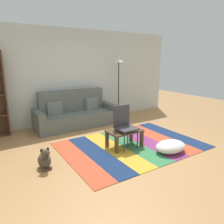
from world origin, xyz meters
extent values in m
plane|color=#B27F4C|center=(0.00, 0.00, 0.00)|extent=(14.00, 14.00, 0.00)
cube|color=silver|center=(0.00, 2.55, 1.35)|extent=(6.80, 0.10, 2.70)
cube|color=#C64C2D|center=(-1.10, 0.04, 0.01)|extent=(0.42, 2.12, 0.01)
cube|color=navy|center=(-0.67, 0.04, 0.01)|extent=(0.42, 2.12, 0.01)
cube|color=gold|center=(-0.25, 0.04, 0.01)|extent=(0.42, 2.12, 0.01)
cube|color=#387F4C|center=(0.18, 0.04, 0.01)|extent=(0.42, 2.12, 0.01)
cube|color=#843370|center=(0.60, 0.04, 0.01)|extent=(0.42, 2.12, 0.01)
cube|color=#C64C2D|center=(1.03, 0.04, 0.01)|extent=(0.42, 2.12, 0.01)
cube|color=navy|center=(1.45, 0.04, 0.01)|extent=(0.42, 2.12, 0.01)
cube|color=#59605B|center=(-0.28, 1.95, 0.20)|extent=(1.90, 0.80, 0.40)
cube|color=#59605B|center=(-0.28, 2.25, 0.70)|extent=(1.90, 0.20, 0.60)
cube|color=#59605B|center=(-1.32, 1.95, 0.28)|extent=(0.18, 0.80, 0.56)
cube|color=#59605B|center=(0.76, 1.95, 0.28)|extent=(0.18, 0.80, 0.56)
cube|color=slate|center=(-0.83, 2.13, 0.56)|extent=(0.42, 0.19, 0.36)
cube|color=slate|center=(0.27, 2.13, 0.56)|extent=(0.42, 0.19, 0.36)
cube|color=brown|center=(-1.97, 2.30, 1.03)|extent=(0.04, 0.28, 2.05)
cube|color=#513826|center=(0.00, 0.07, 0.36)|extent=(0.73, 0.45, 0.04)
cube|color=#513826|center=(-0.32, -0.12, 0.18)|extent=(0.06, 0.06, 0.33)
cube|color=#513826|center=(0.33, -0.12, 0.18)|extent=(0.06, 0.06, 0.33)
cube|color=#513826|center=(-0.32, 0.25, 0.18)|extent=(0.06, 0.06, 0.33)
cube|color=#513826|center=(0.33, 0.25, 0.18)|extent=(0.06, 0.06, 0.33)
ellipsoid|color=white|center=(0.63, -0.66, 0.12)|extent=(0.68, 0.49, 0.23)
ellipsoid|color=#473D33|center=(-1.71, 0.08, 0.13)|extent=(0.22, 0.30, 0.26)
sphere|color=#473D33|center=(-1.71, -0.02, 0.30)|extent=(0.15, 0.15, 0.15)
ellipsoid|color=black|center=(-1.71, -0.08, 0.29)|extent=(0.06, 0.07, 0.05)
ellipsoid|color=black|center=(-1.76, 0.00, 0.36)|extent=(0.05, 0.04, 0.08)
ellipsoid|color=black|center=(-1.65, 0.00, 0.36)|extent=(0.05, 0.04, 0.08)
sphere|color=#473D33|center=(-1.77, -0.05, 0.03)|extent=(0.06, 0.06, 0.06)
sphere|color=#473D33|center=(-1.65, -0.05, 0.03)|extent=(0.06, 0.06, 0.06)
cylinder|color=black|center=(1.30, 2.19, 0.01)|extent=(0.26, 0.26, 0.02)
cylinder|color=black|center=(1.30, 2.19, 0.89)|extent=(0.03, 0.03, 1.73)
cone|color=white|center=(1.30, 2.19, 1.83)|extent=(0.32, 0.32, 0.14)
cube|color=black|center=(-0.10, -0.01, 0.39)|extent=(0.10, 0.16, 0.02)
cube|color=#38383D|center=(0.00, 0.00, 0.44)|extent=(0.40, 0.40, 0.03)
cube|color=#38383D|center=(0.00, 0.18, 0.68)|extent=(0.40, 0.03, 0.44)
cylinder|color=#38383D|center=(-0.17, -0.17, 0.21)|extent=(0.02, 0.02, 0.42)
cylinder|color=#38383D|center=(0.17, -0.17, 0.21)|extent=(0.02, 0.02, 0.42)
cylinder|color=#38383D|center=(-0.17, 0.17, 0.21)|extent=(0.02, 0.02, 0.42)
cylinder|color=#38383D|center=(0.17, 0.17, 0.21)|extent=(0.02, 0.02, 0.42)
camera|label=1|loc=(-2.54, -3.42, 1.85)|focal=34.17mm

